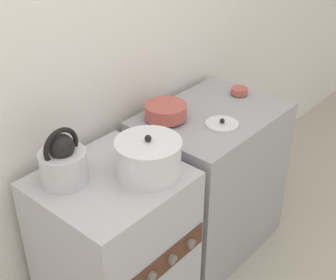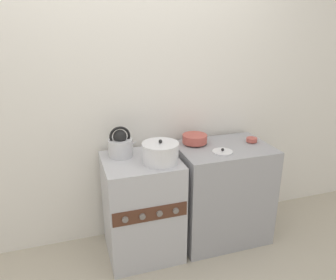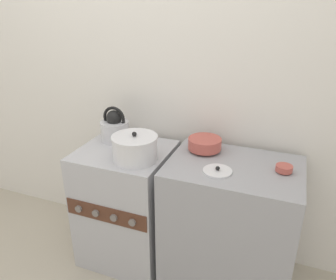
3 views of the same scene
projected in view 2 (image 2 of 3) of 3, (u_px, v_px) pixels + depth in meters
ground_plane at (152, 271)px, 2.53m from camera, size 12.00×12.00×0.00m
wall_back at (129, 96)px, 2.65m from camera, size 7.00×0.06×2.50m
stove at (142, 207)px, 2.62m from camera, size 0.58×0.56×0.83m
counter at (222, 192)px, 2.83m from camera, size 0.76×0.55×0.85m
kettle at (121, 145)px, 2.52m from camera, size 0.23×0.19×0.24m
cooking_pot at (161, 153)px, 2.41m from camera, size 0.27×0.27×0.18m
enamel_bowl at (195, 139)px, 2.72m from camera, size 0.21×0.21×0.08m
small_ceramic_bowl at (252, 140)px, 2.77m from camera, size 0.09×0.09×0.04m
loose_pot_lid at (223, 152)px, 2.56m from camera, size 0.16×0.16×0.03m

